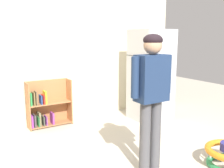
{
  "coord_description": "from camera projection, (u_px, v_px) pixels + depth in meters",
  "views": [
    {
      "loc": [
        -1.74,
        -2.43,
        1.66
      ],
      "look_at": [
        0.11,
        0.64,
        0.99
      ],
      "focal_mm": 41.22,
      "sensor_mm": 36.0,
      "label": 1
    }
  ],
  "objects": [
    {
      "name": "refrigerator",
      "position": [
        151.0,
        75.0,
        5.08
      ],
      "size": [
        0.73,
        0.68,
        1.78
      ],
      "color": "#B7BABF",
      "rests_on": "ground"
    },
    {
      "name": "back_wall",
      "position": [
        62.0,
        52.0,
        4.94
      ],
      "size": [
        5.2,
        0.06,
        2.7
      ],
      "primitive_type": "cube",
      "color": "beige",
      "rests_on": "ground"
    },
    {
      "name": "bookshelf",
      "position": [
        46.0,
        107.0,
        4.76
      ],
      "size": [
        0.8,
        0.28,
        0.85
      ],
      "color": "#AE7247",
      "rests_on": "ground"
    },
    {
      "name": "standing_person",
      "position": [
        151.0,
        91.0,
        3.0
      ],
      "size": [
        0.57,
        0.22,
        1.68
      ],
      "color": "#4E4E53",
      "rests_on": "ground"
    }
  ]
}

